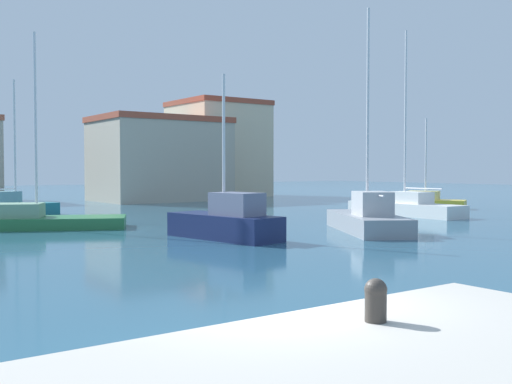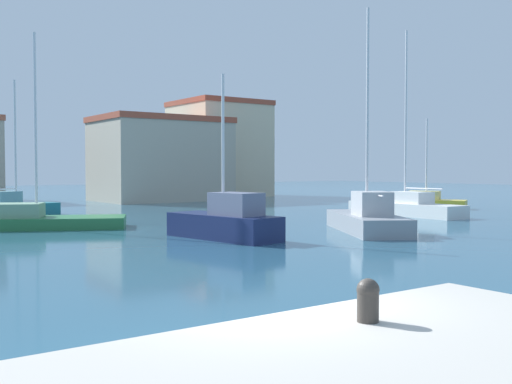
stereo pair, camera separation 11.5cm
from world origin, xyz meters
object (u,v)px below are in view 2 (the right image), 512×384
object	(u,v)px
sailboat_white_distant_east	(406,206)
sailboat_yellow_outer_mooring	(426,202)
sailboat_green_far_right	(32,219)
sailboat_grey_center_channel	(368,218)
sailboat_navy_inner_mooring	(226,222)
sailboat_teal_mid_harbor	(15,207)
mooring_bollard	(368,299)

from	to	relation	value
sailboat_white_distant_east	sailboat_yellow_outer_mooring	bearing A→B (deg)	29.98
sailboat_green_far_right	sailboat_white_distant_east	distance (m)	21.09
sailboat_grey_center_channel	sailboat_white_distant_east	world-z (taller)	sailboat_white_distant_east
sailboat_grey_center_channel	sailboat_green_far_right	bearing A→B (deg)	138.90
sailboat_navy_inner_mooring	sailboat_white_distant_east	distance (m)	15.95
sailboat_green_far_right	sailboat_grey_center_channel	bearing A→B (deg)	-41.10
sailboat_green_far_right	sailboat_yellow_outer_mooring	distance (m)	26.89
sailboat_teal_mid_harbor	sailboat_navy_inner_mooring	bearing A→B (deg)	-77.92
mooring_bollard	sailboat_teal_mid_harbor	distance (m)	33.20
mooring_bollard	sailboat_white_distant_east	size ratio (longest dim) A/B	0.05
sailboat_white_distant_east	mooring_bollard	bearing A→B (deg)	-140.17
sailboat_grey_center_channel	sailboat_yellow_outer_mooring	bearing A→B (deg)	30.85
sailboat_green_far_right	sailboat_grey_center_channel	distance (m)	15.52
sailboat_navy_inner_mooring	sailboat_white_distant_east	bearing A→B (deg)	14.69
mooring_bollard	sailboat_grey_center_channel	world-z (taller)	sailboat_grey_center_channel
sailboat_grey_center_channel	mooring_bollard	bearing A→B (deg)	-135.89
sailboat_teal_mid_harbor	sailboat_white_distant_east	xyz separation A→B (m)	(19.17, -13.46, 0.02)
sailboat_green_far_right	sailboat_white_distant_east	bearing A→B (deg)	-13.15
mooring_bollard	sailboat_yellow_outer_mooring	bearing A→B (deg)	37.93
mooring_bollard	sailboat_teal_mid_harbor	bearing A→B (deg)	82.76
sailboat_green_far_right	sailboat_yellow_outer_mooring	size ratio (longest dim) A/B	1.44
sailboat_yellow_outer_mooring	sailboat_white_distant_east	distance (m)	7.31
sailboat_yellow_outer_mooring	sailboat_white_distant_east	world-z (taller)	sailboat_white_distant_east
mooring_bollard	sailboat_navy_inner_mooring	distance (m)	17.36
sailboat_teal_mid_harbor	sailboat_navy_inner_mooring	distance (m)	17.90
sailboat_green_far_right	sailboat_grey_center_channel	world-z (taller)	sailboat_grey_center_channel
sailboat_teal_mid_harbor	sailboat_grey_center_channel	bearing A→B (deg)	-61.29
sailboat_grey_center_channel	sailboat_white_distant_east	size ratio (longest dim) A/B	0.90
sailboat_green_far_right	sailboat_white_distant_east	xyz separation A→B (m)	(20.53, -4.80, 0.12)
sailboat_green_far_right	mooring_bollard	bearing A→B (deg)	-96.62
sailboat_grey_center_channel	sailboat_navy_inner_mooring	size ratio (longest dim) A/B	1.51
mooring_bollard	sailboat_navy_inner_mooring	xyz separation A→B (m)	(7.93, 15.43, -0.60)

